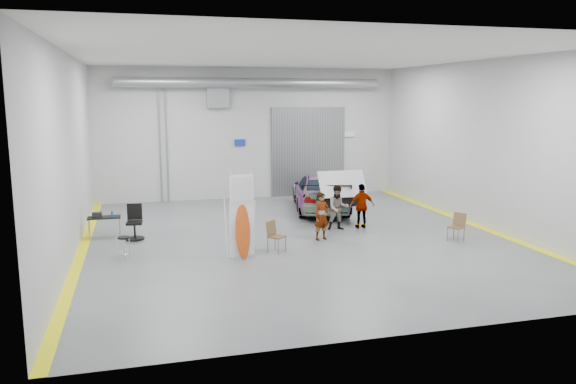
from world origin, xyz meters
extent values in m
plane|color=#57595E|center=(0.00, 0.00, 0.00)|extent=(16.00, 16.00, 0.00)
cube|color=#AFB2B3|center=(-7.00, 0.00, 3.00)|extent=(0.02, 16.00, 6.00)
cube|color=#AFB2B3|center=(7.00, 0.00, 3.00)|extent=(0.02, 16.00, 6.00)
cube|color=#AFB2B3|center=(0.00, 8.00, 3.00)|extent=(14.00, 0.02, 6.00)
cube|color=#AFB2B3|center=(0.00, -8.00, 3.00)|extent=(14.00, 0.02, 6.00)
cube|color=white|center=(0.00, 0.00, 6.00)|extent=(14.00, 16.00, 0.02)
cube|color=gray|center=(2.80, 7.92, 2.10)|extent=(3.60, 0.12, 4.20)
cube|color=gray|center=(-1.50, 7.92, 4.80)|extent=(1.00, 0.50, 1.20)
cylinder|color=gray|center=(0.00, 7.40, 5.30)|extent=(11.90, 0.44, 0.44)
cube|color=#142DA8|center=(-0.50, 7.92, 2.60)|extent=(0.50, 0.04, 0.30)
cube|color=white|center=(4.80, 7.92, 2.90)|extent=(0.70, 0.04, 0.25)
cylinder|color=gray|center=(-3.80, 7.92, 2.50)|extent=(0.08, 0.08, 5.00)
cylinder|color=gray|center=(-4.10, 7.92, 2.50)|extent=(0.08, 0.08, 5.00)
cube|color=#EDEC0D|center=(-6.85, 0.00, 0.01)|extent=(0.30, 16.00, 0.01)
cube|color=#EDEC0D|center=(6.85, 0.00, 0.01)|extent=(0.30, 16.00, 0.01)
imported|color=silver|center=(2.23, 4.31, 0.77)|extent=(3.27, 5.64, 1.53)
imported|color=#8F704E|center=(0.72, -0.39, 0.80)|extent=(0.67, 0.55, 1.59)
imported|color=teal|center=(1.73, 0.79, 0.80)|extent=(0.85, 0.70, 1.59)
imported|color=#A45136|center=(2.64, 0.83, 0.81)|extent=(0.96, 0.43, 1.62)
cube|color=white|center=(-2.26, -1.88, 0.88)|extent=(0.74, 0.17, 1.58)
ellipsoid|color=orange|center=(-2.26, -1.95, 0.84)|extent=(0.47, 0.29, 1.67)
cube|color=white|center=(-2.26, -1.90, 2.07)|extent=(0.71, 0.16, 0.84)
cylinder|color=white|center=(-2.56, -1.88, 1.32)|extent=(0.02, 0.02, 2.64)
cylinder|color=white|center=(-1.95, -1.88, 1.32)|extent=(0.02, 0.02, 2.64)
cube|color=brown|center=(-1.08, -1.48, 0.49)|extent=(0.63, 0.63, 0.04)
cube|color=brown|center=(-1.08, -1.27, 0.74)|extent=(0.40, 0.37, 0.43)
cube|color=brown|center=(4.90, -1.75, 0.48)|extent=(0.59, 0.60, 0.04)
cube|color=brown|center=(4.90, -1.55, 0.72)|extent=(0.29, 0.43, 0.42)
cylinder|color=black|center=(-5.56, -1.18, 0.68)|extent=(0.34, 0.34, 0.05)
torus|color=silver|center=(-5.56, -1.18, 0.22)|extent=(0.36, 0.36, 0.02)
cylinder|color=gray|center=(-6.76, 1.70, 0.32)|extent=(0.03, 0.03, 0.65)
cylinder|color=gray|center=(-5.77, 1.70, 0.32)|extent=(0.03, 0.03, 0.65)
cylinder|color=gray|center=(-6.76, 2.14, 0.32)|extent=(0.03, 0.03, 0.65)
cylinder|color=gray|center=(-5.77, 2.14, 0.32)|extent=(0.03, 0.03, 0.65)
cube|color=black|center=(-6.26, 1.92, 0.66)|extent=(1.08, 0.55, 0.04)
cylinder|color=#1A4E9E|center=(-5.99, 1.83, 0.78)|extent=(0.07, 0.07, 0.20)
cube|color=black|center=(-6.49, 1.97, 0.76)|extent=(0.31, 0.20, 0.16)
cylinder|color=black|center=(-5.27, 1.21, 0.04)|extent=(0.62, 0.62, 0.04)
cylinder|color=black|center=(-5.27, 1.21, 0.31)|extent=(0.07, 0.07, 0.53)
cube|color=black|center=(-5.27, 1.21, 0.57)|extent=(0.55, 0.55, 0.08)
cube|color=black|center=(-5.27, 1.45, 0.90)|extent=(0.49, 0.11, 0.55)
cube|color=silver|center=(2.23, 1.91, 1.55)|extent=(1.79, 1.09, 0.04)
camera|label=1|loc=(-5.04, -17.60, 4.71)|focal=35.00mm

